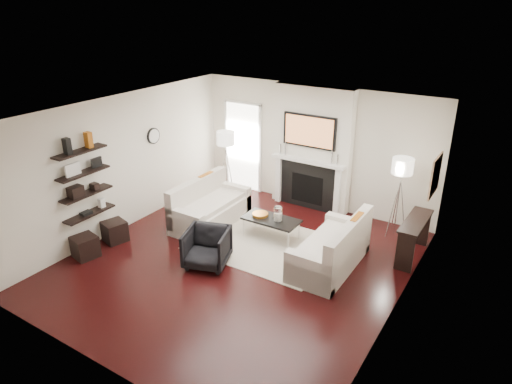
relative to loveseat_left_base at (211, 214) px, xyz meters
The scene contains 71 objects.
room_envelope 2.01m from the loveseat_left_base, 35.84° to the right, with size 6.00×6.00×6.00m.
chimney_breast 2.59m from the loveseat_left_base, 54.96° to the left, with size 1.80×0.25×2.70m, color silver.
fireplace_surround 2.24m from the loveseat_left_base, 52.96° to the left, with size 1.30×0.02×1.04m, color black.
firebox 2.23m from the loveseat_left_base, 52.88° to the left, with size 0.75×0.02×0.65m, color black.
mantel_pilaster_l 1.88m from the loveseat_left_base, 70.48° to the left, with size 0.12×0.08×1.10m, color white.
mantel_pilaster_r 2.72m from the loveseat_left_base, 40.27° to the left, with size 0.12×0.08×1.10m, color white.
mantel_shelf 2.36m from the loveseat_left_base, 52.17° to the left, with size 1.70×0.18×0.07m, color white.
tv_body 2.70m from the loveseat_left_base, 52.57° to the left, with size 1.20×0.06×0.70m, color black.
tv_screen 2.68m from the loveseat_left_base, 52.06° to the left, with size 1.10×0.01×0.62m, color #BF723F.
candlestick_l_tall 2.20m from the loveseat_left_base, 65.55° to the left, with size 0.04×0.04×0.30m, color silver.
candlestick_l_short 2.14m from the loveseat_left_base, 69.21° to the left, with size 0.04×0.04×0.24m, color silver.
candlestick_r_tall 2.79m from the loveseat_left_base, 42.55° to the left, with size 0.04×0.04×0.30m, color silver.
candlestick_r_short 2.87m from the loveseat_left_base, 40.66° to the left, with size 0.04×0.04×0.24m, color silver.
hallway_panel 2.24m from the loveseat_left_base, 104.26° to the left, with size 0.90×0.02×2.10m, color white.
door_trim_l 2.38m from the loveseat_left_base, 116.45° to the left, with size 0.06×0.06×2.16m, color white.
door_trim_r 2.16m from the loveseat_left_base, 90.91° to the left, with size 0.06×0.06×2.16m, color white.
door_trim_top 2.81m from the loveseat_left_base, 104.40° to the left, with size 1.02×0.06×0.06m, color white.
rug 1.44m from the loveseat_left_base, ahead, with size 2.60×2.00×0.01m, color #B8AA97.
loveseat_left_base is the anchor object (origin of this frame).
loveseat_left_back 0.46m from the loveseat_left_base, behind, with size 0.18×1.80×0.80m, color beige.
loveseat_left_arm_n 0.81m from the loveseat_left_base, 90.00° to the right, with size 0.85×0.18×0.60m, color beige.
loveseat_left_arm_s 0.81m from the loveseat_left_base, 90.00° to the left, with size 0.85×0.18×0.60m, color beige.
loveseat_left_cushion 0.26m from the loveseat_left_base, ahead, with size 0.63×1.44×0.10m, color beige.
pillow_left_orange 0.69m from the loveseat_left_base, 138.15° to the left, with size 0.10×0.42×0.42m, color #9B5213.
pillow_left_charcoal 0.68m from the loveseat_left_base, 138.15° to the right, with size 0.10×0.40×0.40m, color black.
loveseat_right_base 2.77m from the loveseat_left_base, ahead, with size 0.85×1.80×0.42m, color beige.
loveseat_right_back 3.12m from the loveseat_left_base, ahead, with size 0.18×1.80×0.80m, color beige.
loveseat_right_arm_n 2.95m from the loveseat_left_base, 20.43° to the right, with size 0.85×0.18×0.60m, color beige.
loveseat_right_arm_s 2.82m from the loveseat_left_base, 12.11° to the left, with size 0.85×0.18×0.60m, color beige.
loveseat_right_cushion 2.73m from the loveseat_left_base, ahead, with size 0.63×1.44×0.10m, color beige.
pillow_right_orange 3.14m from the loveseat_left_base, ahead, with size 0.10×0.42×0.42m, color #9B5213.
pillow_right_charcoal 3.18m from the loveseat_left_base, ahead, with size 0.10×0.40×0.40m, color black.
coffee_table 1.40m from the loveseat_left_base, ahead, with size 1.10×0.55×0.04m, color black.
coffee_leg_nw 0.88m from the loveseat_left_base, ahead, with size 0.02×0.02×0.38m, color silver.
coffee_leg_ne 1.88m from the loveseat_left_base, ahead, with size 0.02×0.02×0.38m, color silver.
coffee_leg_sw 0.94m from the loveseat_left_base, 21.34° to the left, with size 0.02×0.02×0.38m, color silver.
coffee_leg_se 1.91m from the loveseat_left_base, 10.35° to the left, with size 0.02×0.02×0.38m, color silver.
hurricane_glass 1.57m from the loveseat_left_base, ahead, with size 0.16×0.16×0.28m, color white.
hurricane_candle 1.56m from the loveseat_left_base, ahead, with size 0.11×0.11×0.17m, color white.
copper_bowl 1.16m from the loveseat_left_base, ahead, with size 0.32×0.32×0.05m, color #C16F20.
armchair 1.61m from the loveseat_left_base, 55.08° to the right, with size 0.73×0.68×0.75m, color black.
lamp_left_post 1.44m from the loveseat_left_base, 111.67° to the left, with size 0.02×0.02×1.20m, color silver.
lamp_left_shade 1.86m from the loveseat_left_base, 111.67° to the left, with size 0.40×0.40×0.30m, color white.
lamp_left_leg_a 1.40m from the loveseat_left_base, 107.33° to the left, with size 0.02×0.02×1.25m, color silver.
lamp_left_leg_b 1.54m from the loveseat_left_base, 112.28° to the left, with size 0.02×0.02×1.25m, color silver.
lamp_left_leg_c 1.38m from the loveseat_left_base, 115.42° to the left, with size 0.02×0.02×1.25m, color silver.
lamp_right_post 3.75m from the loveseat_left_base, 24.78° to the left, with size 0.02×0.02×1.20m, color silver.
lamp_right_shade 3.93m from the loveseat_left_base, 24.78° to the left, with size 0.40×0.40×0.30m, color white.
lamp_right_leg_a 3.85m from the loveseat_left_base, 24.09° to the left, with size 0.02×0.02×1.25m, color silver.
lamp_right_leg_b 3.74m from the loveseat_left_base, 26.46° to the left, with size 0.02×0.02×1.25m, color silver.
lamp_right_leg_c 3.66m from the loveseat_left_base, 23.78° to the left, with size 0.02×0.02×1.25m, color silver.
console_top 4.04m from the loveseat_left_base, 12.51° to the left, with size 0.35×1.20×0.04m, color black.
console_leg_n 3.92m from the loveseat_left_base, ahead, with size 0.30×0.04×0.71m, color black.
console_leg_s 4.16m from the loveseat_left_base, 19.93° to the left, with size 0.30×0.04×0.71m, color black.
wall_art 4.42m from the loveseat_left_base, 14.91° to the left, with size 0.03×0.70×0.70m, color #A47752.
shelf_bottom 2.40m from the loveseat_left_base, 123.10° to the right, with size 0.25×1.00×0.04m, color black.
shelf_lower 2.51m from the loveseat_left_base, 123.10° to the right, with size 0.25×1.00×0.04m, color black.
shelf_upper 2.68m from the loveseat_left_base, 123.10° to the right, with size 0.25×1.00×0.04m, color black.
shelf_top 2.89m from the loveseat_left_base, 123.10° to the right, with size 0.25×1.00×0.04m, color black.
decor_magfile_a 3.14m from the loveseat_left_base, 120.28° to the right, with size 0.12×0.10×0.28m, color black.
decor_magfile_b 2.85m from the loveseat_left_base, 126.14° to the right, with size 0.12×0.10×0.28m, color #9B5213.
decor_frame_a 2.89m from the loveseat_left_base, 120.65° to the right, with size 0.04×0.30×0.22m, color white.
decor_frame_b 2.52m from the loveseat_left_base, 127.75° to the right, with size 0.04×0.22×0.18m, color black.
decor_wine_rack 2.72m from the loveseat_left_base, 120.45° to the right, with size 0.18×0.25×0.20m, color black.
decor_box_small 2.39m from the loveseat_left_base, 125.85° to the right, with size 0.15×0.12×0.12m, color black.
decor_books 2.47m from the loveseat_left_base, 122.11° to the right, with size 0.14×0.20×0.05m, color black.
decor_box_tall 2.19m from the loveseat_left_base, 127.39° to the right, with size 0.10×0.10×0.18m, color white.
clock_rim 2.04m from the loveseat_left_base, behind, with size 0.34×0.34×0.04m, color black.
clock_face 2.02m from the loveseat_left_base, behind, with size 0.29×0.29×0.01m, color white.
ottoman_near 1.94m from the loveseat_left_base, 125.61° to the right, with size 0.40×0.40×0.40m, color black.
ottoman_far 2.55m from the loveseat_left_base, 116.41° to the right, with size 0.40×0.40×0.40m, color black.
Camera 1 is at (4.01, -5.77, 4.37)m, focal length 32.00 mm.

